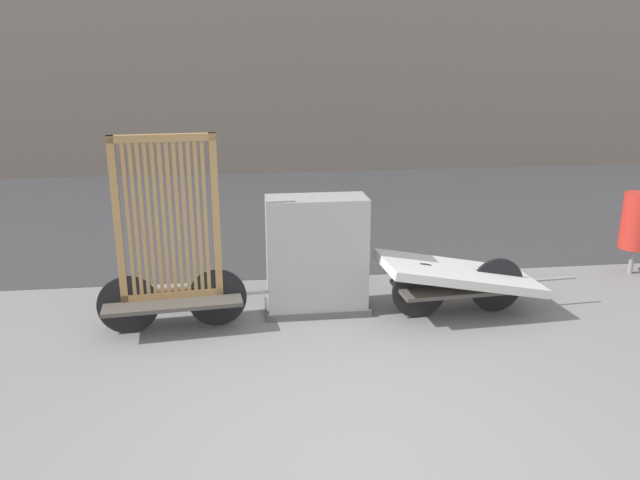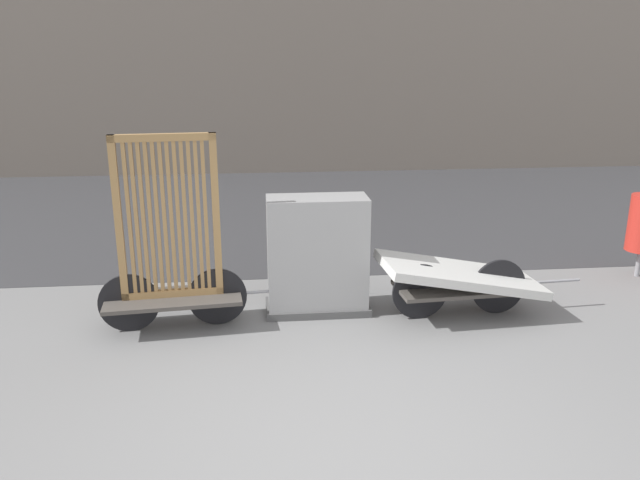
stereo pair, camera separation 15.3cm
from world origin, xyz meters
The scene contains 5 objects.
ground_plane centered at (0.00, 0.00, 0.00)m, with size 60.00×60.00×0.00m, color slate.
road_strip centered at (0.00, 7.32, 0.00)m, with size 56.00×7.24×0.01m.
bike_cart_with_bedframe centered at (-1.47, 2.38, 0.73)m, with size 2.09×0.71×1.96m.
bike_cart_with_mattress centered at (1.48, 2.38, 0.41)m, with size 2.23×0.92×0.67m.
utility_cabinet centered at (0.00, 2.66, 0.59)m, with size 1.11×0.52×1.26m.
Camera 2 is at (-0.61, -3.57, 2.66)m, focal length 35.00 mm.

